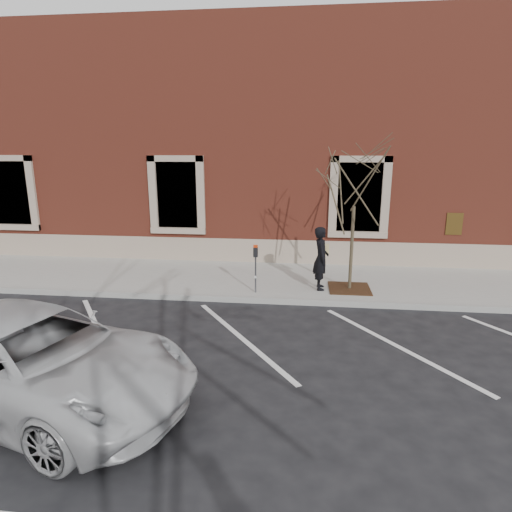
# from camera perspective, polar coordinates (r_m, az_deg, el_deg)

# --- Properties ---
(ground) EXTENTS (120.00, 120.00, 0.00)m
(ground) POSITION_cam_1_polar(r_m,az_deg,el_deg) (11.29, -0.35, -6.16)
(ground) COLOR #28282B
(ground) RESTS_ON ground
(sidewalk_near) EXTENTS (40.00, 3.50, 0.15)m
(sidewalk_near) POSITION_cam_1_polar(r_m,az_deg,el_deg) (12.92, 0.58, -3.17)
(sidewalk_near) COLOR #AFADA5
(sidewalk_near) RESTS_ON ground
(curb_near) EXTENTS (40.00, 0.12, 0.15)m
(curb_near) POSITION_cam_1_polar(r_m,az_deg,el_deg) (11.22, -0.38, -5.89)
(curb_near) COLOR #9E9E99
(curb_near) RESTS_ON ground
(parking_stripes) EXTENTS (28.00, 4.40, 0.01)m
(parking_stripes) POSITION_cam_1_polar(r_m,az_deg,el_deg) (9.28, -2.00, -10.83)
(parking_stripes) COLOR silver
(parking_stripes) RESTS_ON ground
(building_civic) EXTENTS (40.00, 8.62, 8.00)m
(building_civic) POSITION_cam_1_polar(r_m,az_deg,el_deg) (18.30, 2.62, 14.36)
(building_civic) COLOR brown
(building_civic) RESTS_ON ground
(man) EXTENTS (0.46, 0.66, 1.73)m
(man) POSITION_cam_1_polar(r_m,az_deg,el_deg) (11.76, 8.65, -0.31)
(man) COLOR black
(man) RESTS_ON sidewalk_near
(parking_meter) EXTENTS (0.12, 0.09, 1.31)m
(parking_meter) POSITION_cam_1_polar(r_m,az_deg,el_deg) (11.30, -0.05, -0.52)
(parking_meter) COLOR #595B60
(parking_meter) RESTS_ON sidewalk_near
(tree_grate) EXTENTS (1.12, 1.12, 0.03)m
(tree_grate) POSITION_cam_1_polar(r_m,az_deg,el_deg) (12.13, 12.34, -4.23)
(tree_grate) COLOR #422415
(tree_grate) RESTS_ON sidewalk_near
(sapling) EXTENTS (2.49, 2.49, 4.15)m
(sapling) POSITION_cam_1_polar(r_m,az_deg,el_deg) (11.56, 13.10, 9.50)
(sapling) COLOR #4E422F
(sapling) RESTS_ON sidewalk_near
(white_truck) EXTENTS (5.75, 3.79, 1.47)m
(white_truck) POSITION_cam_1_polar(r_m,az_deg,el_deg) (7.69, -27.62, -12.06)
(white_truck) COLOR silver
(white_truck) RESTS_ON ground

